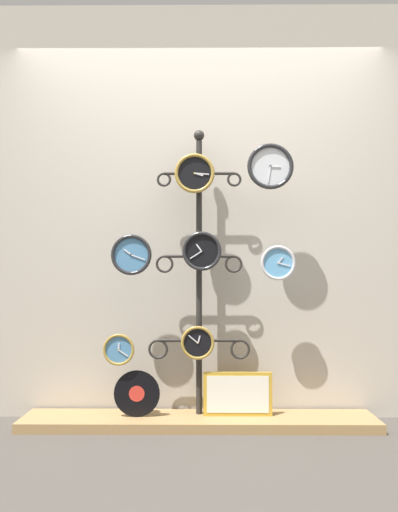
% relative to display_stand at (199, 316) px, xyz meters
% --- Properties ---
extents(ground_plane, '(12.00, 12.00, 0.00)m').
position_rel_display_stand_xyz_m(ground_plane, '(0.00, -0.41, -0.68)').
color(ground_plane, '#47423D').
extents(shop_wall, '(4.40, 0.04, 2.80)m').
position_rel_display_stand_xyz_m(shop_wall, '(0.00, 0.16, 0.72)').
color(shop_wall, '#BCB2A3').
rests_on(shop_wall, ground_plane).
extents(low_shelf, '(2.20, 0.36, 0.06)m').
position_rel_display_stand_xyz_m(low_shelf, '(0.00, -0.06, -0.65)').
color(low_shelf, '#9E7A4C').
rests_on(low_shelf, ground_plane).
extents(display_stand, '(0.65, 0.34, 1.88)m').
position_rel_display_stand_xyz_m(display_stand, '(0.00, 0.00, 0.00)').
color(display_stand, '#282623').
rests_on(display_stand, ground_plane).
extents(clock_top_center, '(0.25, 0.04, 0.25)m').
position_rel_display_stand_xyz_m(clock_top_center, '(-0.03, -0.08, 0.91)').
color(clock_top_center, black).
extents(clock_top_right, '(0.29, 0.04, 0.29)m').
position_rel_display_stand_xyz_m(clock_top_right, '(0.45, -0.10, 0.95)').
color(clock_top_right, silver).
extents(clock_middle_left, '(0.26, 0.04, 0.26)m').
position_rel_display_stand_xyz_m(clock_middle_left, '(-0.42, -0.09, 0.39)').
color(clock_middle_left, '#4C84B2').
extents(clock_middle_center, '(0.25, 0.04, 0.25)m').
position_rel_display_stand_xyz_m(clock_middle_center, '(0.02, -0.09, 0.41)').
color(clock_middle_center, black).
extents(clock_middle_right, '(0.22, 0.04, 0.22)m').
position_rel_display_stand_xyz_m(clock_middle_right, '(0.49, -0.09, 0.34)').
color(clock_middle_right, '#60A8DB').
extents(clock_bottom_left, '(0.20, 0.04, 0.20)m').
position_rel_display_stand_xyz_m(clock_bottom_left, '(-0.50, -0.10, -0.20)').
color(clock_bottom_left, '#4C84B2').
extents(clock_bottom_center, '(0.21, 0.04, 0.21)m').
position_rel_display_stand_xyz_m(clock_bottom_center, '(-0.01, -0.08, -0.16)').
color(clock_bottom_center, black).
extents(vinyl_record, '(0.29, 0.01, 0.29)m').
position_rel_display_stand_xyz_m(vinyl_record, '(-0.39, -0.08, -0.47)').
color(vinyl_record, black).
rests_on(vinyl_record, low_shelf).
extents(picture_frame, '(0.43, 0.02, 0.27)m').
position_rel_display_stand_xyz_m(picture_frame, '(0.24, -0.05, -0.48)').
color(picture_frame, gold).
rests_on(picture_frame, low_shelf).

